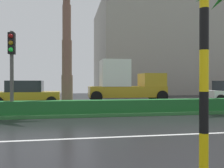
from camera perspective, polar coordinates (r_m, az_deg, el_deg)
name	(u,v)px	position (r m, az deg, el deg)	size (l,w,h in m)	color
traffic_signal_median_right	(12,57)	(11.77, -22.64, 5.87)	(0.28, 0.43, 3.76)	#4C4C47
traffic_signal_foreground	(204,4)	(4.73, 20.85, 17.29)	(0.28, 0.43, 4.37)	yellow
car_in_traffic_third	(27,94)	(17.43, -19.50, -2.18)	(4.30, 2.02, 1.72)	#B28C1E
box_truck_lead	(126,83)	(20.38, 3.31, 0.26)	(6.40, 2.64, 3.46)	#B28C1E
building_far_right	(165,52)	(37.42, 12.38, 7.51)	(20.02, 14.17, 12.43)	gray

